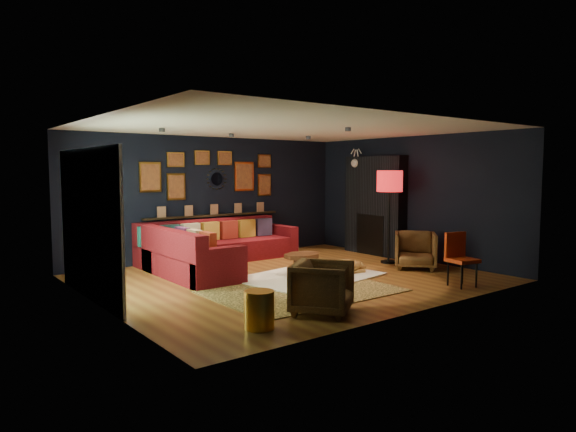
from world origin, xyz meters
TOP-DOWN VIEW (x-y plane):
  - floor at (0.00, 0.00)m, footprint 6.50×6.50m
  - room_walls at (0.00, 0.00)m, footprint 6.50×6.50m
  - sectional at (-0.61, 1.81)m, footprint 3.41×2.69m
  - ledge at (0.00, 2.68)m, footprint 3.20×0.12m
  - gallery_wall at (-0.01, 2.72)m, footprint 3.15×0.04m
  - sunburst_mirror at (0.10, 2.72)m, footprint 0.47×0.16m
  - fireplace at (3.09, 0.90)m, footprint 0.31×1.60m
  - deer_head at (3.14, 1.40)m, footprint 0.50×0.28m
  - sliding_door at (-3.22, 0.60)m, footprint 0.06×2.80m
  - ceiling_spots at (-0.00, 0.80)m, footprint 3.30×2.50m
  - shag_rug at (0.28, -0.19)m, footprint 2.63×2.10m
  - leopard_rug at (-0.46, -0.92)m, footprint 2.82×2.02m
  - coffee_table at (0.29, 0.01)m, footprint 0.80×0.64m
  - pouf at (-0.91, 0.54)m, footprint 0.48×0.48m
  - armchair_left at (-1.04, -2.05)m, footprint 1.00×0.99m
  - armchair_right at (2.45, -0.77)m, footprint 1.03×1.04m
  - gold_stool at (-2.06, -2.07)m, footprint 0.36×0.36m
  - orange_chair at (1.82, -2.16)m, footprint 0.49×0.49m
  - floor_lamp at (2.50, -0.05)m, footprint 0.52×0.52m
  - dog at (0.89, -0.35)m, footprint 1.23×0.75m

SIDE VIEW (x-z plane):
  - floor at x=0.00m, z-range 0.00..0.00m
  - leopard_rug at x=-0.46m, z-range 0.00..0.02m
  - shag_rug at x=0.28m, z-range 0.00..0.03m
  - pouf at x=-0.91m, z-range 0.03..0.35m
  - dog at x=0.89m, z-range 0.02..0.38m
  - gold_stool at x=-2.06m, z-range 0.00..0.45m
  - sectional at x=-0.61m, z-range -0.11..0.75m
  - coffee_table at x=0.29m, z-range 0.14..0.51m
  - armchair_left at x=-1.04m, z-range 0.00..0.76m
  - armchair_right at x=2.45m, z-range 0.00..0.78m
  - orange_chair at x=1.82m, z-range 0.08..0.95m
  - ledge at x=0.00m, z-range 0.90..0.94m
  - fireplace at x=3.09m, z-range -0.08..2.12m
  - sliding_door at x=-3.22m, z-range 0.00..2.20m
  - room_walls at x=0.00m, z-range -1.66..4.84m
  - floor_lamp at x=2.50m, z-range 0.66..2.54m
  - sunburst_mirror at x=0.10m, z-range 1.46..1.93m
  - gallery_wall at x=-0.01m, z-range 1.30..2.32m
  - deer_head at x=3.14m, z-range 1.83..2.28m
  - ceiling_spots at x=0.00m, z-range 2.53..2.59m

